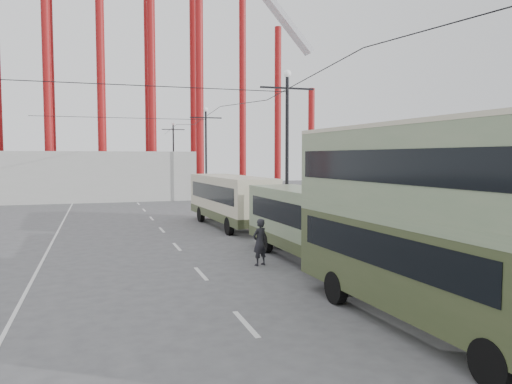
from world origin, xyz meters
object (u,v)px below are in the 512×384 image
object	(u,v)px
double_decker_bus	(430,214)
single_decker_green	(320,224)
single_decker_cream	(230,198)
pedestrian	(260,242)

from	to	relation	value
double_decker_bus	single_decker_green	distance (m)	7.97
single_decker_green	single_decker_cream	xyz separation A→B (m)	(-0.58, 12.11, 0.10)
single_decker_green	single_decker_cream	world-z (taller)	single_decker_cream
single_decker_cream	pedestrian	xyz separation A→B (m)	(-1.78, -11.45, -0.86)
single_decker_green	pedestrian	distance (m)	2.57
double_decker_bus	single_decker_cream	size ratio (longest dim) A/B	0.95
single_decker_green	pedestrian	bearing A→B (deg)	162.64
double_decker_bus	single_decker_cream	xyz separation A→B (m)	(-0.00, 19.96, -1.16)
double_decker_bus	pedestrian	world-z (taller)	double_decker_bus
single_decker_green	pedestrian	xyz separation A→B (m)	(-2.36, 0.66, -0.75)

